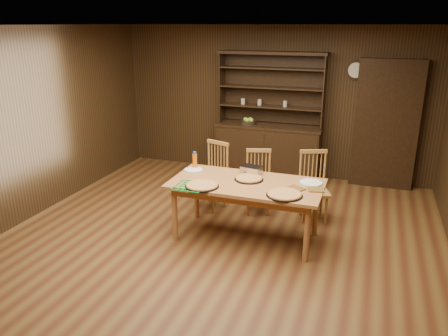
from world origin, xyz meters
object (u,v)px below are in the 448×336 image
at_px(china_hutch, 269,144).
at_px(chair_right, 313,183).
at_px(chair_left, 214,173).
at_px(juice_bottle, 195,160).
at_px(dining_table, 246,189).
at_px(chair_center, 258,179).

distance_m(china_hutch, chair_right, 1.81).
bearing_deg(chair_right, chair_left, 162.46).
relative_size(chair_right, juice_bottle, 4.22).
bearing_deg(chair_left, dining_table, -28.77).
xyz_separation_m(chair_left, juice_bottle, (-0.09, -0.49, 0.33)).
bearing_deg(chair_right, dining_table, -149.42).
bearing_deg(chair_center, dining_table, -101.93).
relative_size(china_hutch, juice_bottle, 9.47).
height_order(dining_table, chair_left, chair_left).
bearing_deg(chair_left, china_hutch, 93.83).
height_order(chair_center, chair_right, chair_right).
distance_m(china_hutch, juice_bottle, 2.17).
relative_size(china_hutch, dining_table, 1.16).
xyz_separation_m(china_hutch, dining_table, (0.30, -2.40, 0.07)).
bearing_deg(chair_left, juice_bottle, -81.74).
relative_size(chair_left, juice_bottle, 4.32).
relative_size(china_hutch, chair_right, 2.24).
height_order(chair_center, juice_bottle, juice_bottle).
bearing_deg(china_hutch, chair_left, -105.12).
xyz_separation_m(china_hutch, chair_center, (0.22, -1.52, -0.11)).
height_order(dining_table, juice_bottle, juice_bottle).
bearing_deg(chair_center, juice_bottle, -159.91).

